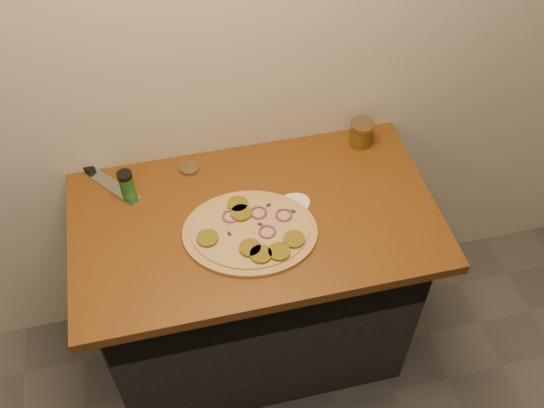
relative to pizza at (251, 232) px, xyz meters
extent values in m
cube|color=beige|center=(0.03, 0.40, 0.44)|extent=(4.00, 0.02, 2.70)
cube|color=black|center=(0.03, 0.10, -0.48)|extent=(1.10, 0.60, 0.86)
cube|color=brown|center=(0.03, 0.07, -0.03)|extent=(1.20, 0.70, 0.04)
cylinder|color=tan|center=(0.00, 0.00, 0.00)|extent=(0.50, 0.50, 0.01)
cylinder|color=beige|center=(0.00, 0.00, 0.01)|extent=(0.43, 0.43, 0.01)
cylinder|color=olive|center=(0.01, -0.10, 0.01)|extent=(0.07, 0.07, 0.01)
cylinder|color=olive|center=(-0.02, -0.07, 0.01)|extent=(0.07, 0.07, 0.01)
cylinder|color=olive|center=(-0.14, -0.01, 0.01)|extent=(0.07, 0.07, 0.01)
cylinder|color=olive|center=(0.12, -0.07, 0.01)|extent=(0.07, 0.07, 0.01)
cylinder|color=olive|center=(0.07, -0.11, 0.01)|extent=(0.07, 0.07, 0.01)
cylinder|color=olive|center=(-0.02, 0.11, 0.01)|extent=(0.07, 0.07, 0.01)
cylinder|color=olive|center=(-0.02, 0.07, 0.01)|extent=(0.07, 0.07, 0.01)
torus|color=#742B6B|center=(-0.05, 0.07, 0.01)|extent=(0.06, 0.06, 0.01)
torus|color=#742B6B|center=(0.12, 0.03, 0.01)|extent=(0.06, 0.06, 0.01)
torus|color=#742B6B|center=(0.05, -0.02, 0.01)|extent=(0.06, 0.06, 0.01)
torus|color=#742B6B|center=(0.04, 0.06, 0.01)|extent=(0.06, 0.06, 0.01)
cube|color=black|center=(-0.12, -0.01, 0.01)|extent=(0.02, 0.02, 0.00)
cube|color=black|center=(0.15, 0.04, 0.01)|extent=(0.02, 0.02, 0.00)
cube|color=black|center=(0.12, -0.05, 0.01)|extent=(0.02, 0.01, 0.00)
cube|color=black|center=(-0.01, -0.05, 0.01)|extent=(0.01, 0.02, 0.00)
cube|color=black|center=(-0.02, 0.10, 0.01)|extent=(0.01, 0.02, 0.00)
cube|color=black|center=(0.03, 0.01, 0.01)|extent=(0.02, 0.02, 0.00)
cube|color=black|center=(0.08, 0.09, 0.01)|extent=(0.02, 0.02, 0.00)
cube|color=black|center=(-0.07, 0.00, 0.01)|extent=(0.01, 0.02, 0.00)
cube|color=black|center=(0.04, -0.10, 0.01)|extent=(0.02, 0.01, 0.00)
cube|color=#B7BAC1|center=(-0.42, 0.31, -0.01)|extent=(0.19, 0.22, 0.01)
cube|color=black|center=(-0.52, 0.44, 0.00)|extent=(0.10, 0.12, 0.02)
cylinder|color=#9C7F5A|center=(-0.15, 0.33, 0.00)|extent=(0.07, 0.07, 0.01)
cylinder|color=maroon|center=(0.47, 0.32, 0.03)|extent=(0.08, 0.08, 0.08)
cylinder|color=#9C7F5A|center=(0.47, 0.32, 0.08)|extent=(0.09, 0.09, 0.01)
cylinder|color=#1F5F1E|center=(-0.36, 0.26, 0.03)|extent=(0.05, 0.05, 0.09)
cylinder|color=black|center=(-0.36, 0.26, 0.08)|extent=(0.05, 0.05, 0.02)
cylinder|color=silver|center=(0.15, 0.09, -0.01)|extent=(0.18, 0.18, 0.00)
camera|label=1|loc=(-0.21, -1.18, 1.50)|focal=40.00mm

